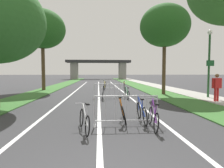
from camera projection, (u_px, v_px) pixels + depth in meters
grass_verge_left at (61, 85)px, 26.44m from camera, size 2.43×59.84×0.05m
grass_verge_right at (136, 85)px, 27.22m from camera, size 2.43×59.84×0.05m
sidewalk_path_right at (152, 85)px, 27.39m from camera, size 2.31×59.84×0.08m
lane_stripe_center at (99, 90)px, 19.70m from camera, size 0.14×34.62×0.01m
lane_stripe_right_lane at (120, 90)px, 19.86m from camera, size 0.14×34.62×0.01m
lane_stripe_left_lane at (77, 90)px, 19.53m from camera, size 0.14×34.62×0.01m
overpass_bridge at (99, 66)px, 51.47m from camera, size 17.59×3.76×5.21m
tree_left_cypress_far at (42, 29)px, 18.73m from camera, size 4.60×4.60×8.18m
tree_right_oak_near at (165, 26)px, 15.08m from camera, size 4.00×4.00×7.32m
lamppost_with_sign at (209, 58)px, 13.13m from camera, size 0.56×0.32×4.82m
crowd_barrier_nearest at (126, 111)px, 6.41m from camera, size 2.23×0.47×1.05m
crowd_barrier_second at (109, 91)px, 13.27m from camera, size 2.23×0.44×1.05m
crowd_barrier_third at (110, 85)px, 20.18m from camera, size 2.25×0.55×1.05m
bicycle_green_0 at (127, 94)px, 12.99m from camera, size 0.50×1.69×0.88m
bicycle_orange_1 at (123, 111)px, 6.97m from camera, size 0.54×1.75×0.98m
bicycle_silver_2 at (84, 120)px, 5.83m from camera, size 0.57×1.65×0.93m
bicycle_purple_3 at (153, 117)px, 6.11m from camera, size 0.54×1.66×0.97m
bicycle_red_4 at (124, 86)px, 19.92m from camera, size 0.57×1.64×0.92m
bicycle_yellow_5 at (104, 86)px, 19.56m from camera, size 0.55×1.65×0.99m
bicycle_blue_6 at (142, 112)px, 6.89m from camera, size 0.45×1.76×0.97m
bicycle_black_7 at (103, 94)px, 12.86m from camera, size 0.43×1.78×1.00m
pedestrian_waiting at (217, 85)px, 11.35m from camera, size 0.63×0.38×1.77m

